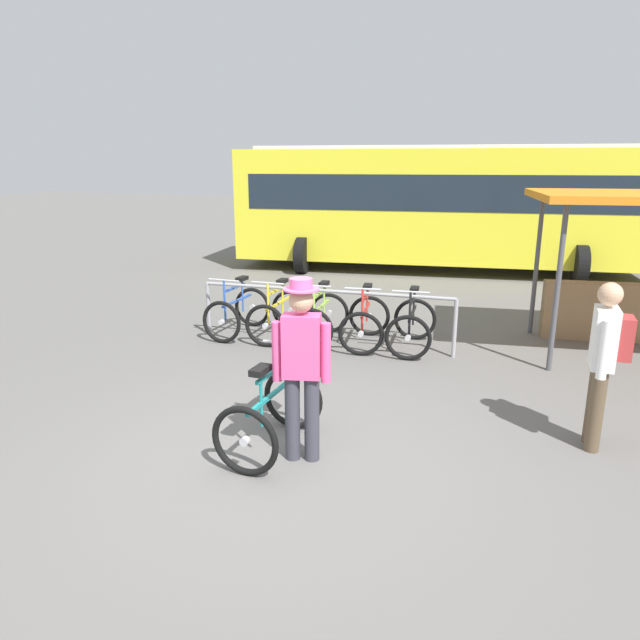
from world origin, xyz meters
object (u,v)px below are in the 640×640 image
racked_bike_lime (321,318)px  featured_bicycle (276,398)px  racked_bike_black (412,326)px  person_with_featured_bike (302,363)px  bus_distant (438,201)px  racked_bike_red (365,322)px  racked_bike_blue (238,312)px  racked_bike_yellow (278,315)px  market_stall (640,256)px  pedestrian_with_backpack (604,356)px

racked_bike_lime → featured_bicycle: (0.67, -3.35, 0.12)m
racked_bike_black → person_with_featured_bike: 3.66m
featured_bicycle → bus_distant: size_ratio=0.12×
racked_bike_red → bus_distant: size_ratio=0.12×
racked_bike_blue → racked_bike_yellow: size_ratio=1.05×
market_stall → racked_bike_yellow: bearing=-167.3°
racked_bike_red → bus_distant: (0.12, 6.86, 1.37)m
racked_bike_blue → market_stall: size_ratio=0.34×
person_with_featured_bike → bus_distant: bus_distant is taller
racked_bike_lime → bus_distant: bus_distant is taller
racked_bike_yellow → bus_distant: 7.20m
racked_bike_yellow → pedestrian_with_backpack: size_ratio=0.66×
person_with_featured_bike → market_stall: (3.44, 4.68, 0.45)m
person_with_featured_bike → bus_distant: size_ratio=0.17×
racked_bike_lime → racked_bike_blue: bearing=-178.0°
person_with_featured_bike → bus_distant: 10.45m
racked_bike_yellow → racked_bike_blue: bearing=-178.0°
person_with_featured_bike → racked_bike_lime: bearing=105.9°
racked_bike_red → featured_bicycle: featured_bicycle is taller
market_stall → racked_bike_blue: bearing=-168.5°
racked_bike_blue → racked_bike_black: (2.80, 0.10, -0.00)m
racked_bike_yellow → racked_bike_red: (1.40, 0.05, 0.00)m
racked_bike_black → person_with_featured_bike: bearing=-96.2°
racked_bike_red → featured_bicycle: size_ratio=0.97×
racked_bike_blue → racked_bike_red: size_ratio=0.96×
racked_bike_yellow → racked_bike_lime: same height
racked_bike_red → bus_distant: bus_distant is taller
racked_bike_blue → market_stall: (5.85, 1.19, 1.03)m
racked_bike_yellow → market_stall: (5.15, 1.16, 1.03)m
racked_bike_lime → pedestrian_with_backpack: pedestrian_with_backpack is taller
racked_bike_black → market_stall: size_ratio=0.34×
racked_bike_red → racked_bike_yellow: bearing=-178.0°
featured_bicycle → market_stall: 5.94m
featured_bicycle → racked_bike_lime: bearing=101.3°
racked_bike_blue → featured_bicycle: bearing=-57.9°
racked_bike_red → bus_distant: 6.99m
pedestrian_with_backpack → market_stall: size_ratio=0.49×
racked_bike_black → market_stall: bearing=19.7°
racked_bike_blue → featured_bicycle: featured_bicycle is taller
racked_bike_lime → bus_distant: (0.82, 6.88, 1.37)m
person_with_featured_bike → pedestrian_with_backpack: 2.85m
racked_bike_blue → racked_bike_yellow: bearing=2.0°
racked_bike_red → racked_bike_black: (0.70, 0.02, -0.00)m
featured_bicycle → market_stall: (3.78, 4.49, 0.91)m
racked_bike_blue → racked_bike_black: 2.80m
racked_bike_red → pedestrian_with_backpack: bearing=-39.8°
racked_bike_yellow → bus_distant: size_ratio=0.11×
pedestrian_with_backpack → person_with_featured_bike: bearing=-156.5°
racked_bike_blue → racked_bike_lime: bearing=2.0°
person_with_featured_bike → pedestrian_with_backpack: bearing=23.5°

